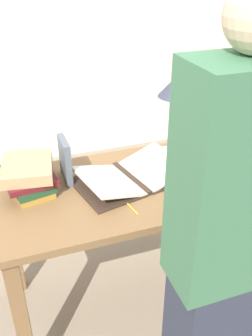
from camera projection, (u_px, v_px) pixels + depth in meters
ground_plane at (118, 300)px, 2.11m from camera, size 12.00×12.00×0.00m
wall_back at (44, 10)px, 2.95m from camera, size 8.00×0.06×2.60m
reading_desk at (117, 208)px, 1.79m from camera, size 1.12×0.66×0.77m
open_book at (131, 176)px, 1.76m from camera, size 0.58×0.42×0.07m
book_stack_tall at (28, 175)px, 1.66m from camera, size 0.25×0.28×0.14m
book_standing_upright at (65, 160)px, 1.72m from camera, size 0.03×0.15×0.21m
reading_lamp at (176, 94)px, 1.82m from camera, size 0.18×0.18×0.43m
coffee_mug at (187, 161)px, 1.83m from camera, size 0.11×0.08×0.09m
pencil at (129, 204)px, 1.59m from camera, size 0.03×0.16×0.01m
person_reader at (223, 266)px, 1.21m from camera, size 0.36×0.21×1.67m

